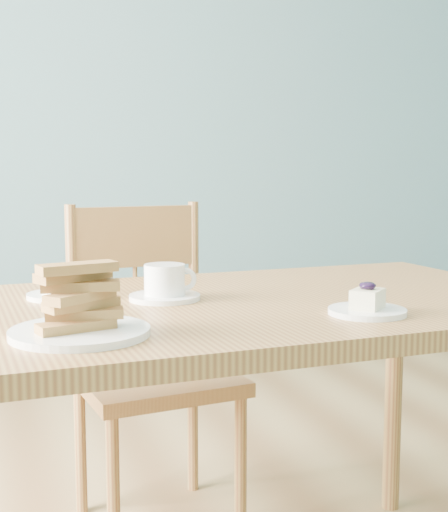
{
  "coord_description": "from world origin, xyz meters",
  "views": [
    {
      "loc": [
        -0.7,
        -1.64,
        1.02
      ],
      "look_at": [
        -0.21,
        -0.17,
        0.83
      ],
      "focal_mm": 50.0,
      "sensor_mm": 36.0,
      "label": 1
    }
  ],
  "objects_px": {
    "dining_table": "(242,333)",
    "biscotti_plate": "(79,311)",
    "dining_chair": "(151,363)",
    "cheesecake_plate_far": "(60,291)",
    "cheesecake_plate_near": "(367,306)",
    "coffee_cup": "(165,285)"
  },
  "relations": [
    {
      "from": "dining_table",
      "to": "biscotti_plate",
      "type": "distance_m",
      "value": 0.45
    },
    {
      "from": "dining_table",
      "to": "dining_chair",
      "type": "relative_size",
      "value": 1.54
    },
    {
      "from": "dining_table",
      "to": "cheesecake_plate_far",
      "type": "relative_size",
      "value": 9.82
    },
    {
      "from": "dining_table",
      "to": "cheesecake_plate_far",
      "type": "xyz_separation_m",
      "value": [
        -0.37,
        0.15,
        0.09
      ]
    },
    {
      "from": "dining_chair",
      "to": "cheesecake_plate_near",
      "type": "distance_m",
      "value": 0.84
    },
    {
      "from": "coffee_cup",
      "to": "biscotti_plate",
      "type": "height_order",
      "value": "biscotti_plate"
    },
    {
      "from": "dining_table",
      "to": "coffee_cup",
      "type": "xyz_separation_m",
      "value": [
        -0.16,
        0.05,
        0.11
      ]
    },
    {
      "from": "dining_table",
      "to": "cheesecake_plate_far",
      "type": "distance_m",
      "value": 0.41
    },
    {
      "from": "dining_chair",
      "to": "cheesecake_plate_far",
      "type": "xyz_separation_m",
      "value": [
        -0.29,
        -0.38,
        0.29
      ]
    },
    {
      "from": "coffee_cup",
      "to": "biscotti_plate",
      "type": "bearing_deg",
      "value": -114.81
    },
    {
      "from": "coffee_cup",
      "to": "cheesecake_plate_far",
      "type": "bearing_deg",
      "value": 169.31
    },
    {
      "from": "cheesecake_plate_near",
      "to": "biscotti_plate",
      "type": "xyz_separation_m",
      "value": [
        -0.55,
        -0.0,
        0.03
      ]
    },
    {
      "from": "dining_chair",
      "to": "coffee_cup",
      "type": "relative_size",
      "value": 5.99
    },
    {
      "from": "cheesecake_plate_near",
      "to": "coffee_cup",
      "type": "bearing_deg",
      "value": 140.48
    },
    {
      "from": "dining_chair",
      "to": "biscotti_plate",
      "type": "height_order",
      "value": "dining_chair"
    },
    {
      "from": "dining_table",
      "to": "cheesecake_plate_near",
      "type": "relative_size",
      "value": 9.4
    },
    {
      "from": "cheesecake_plate_near",
      "to": "cheesecake_plate_far",
      "type": "distance_m",
      "value": 0.66
    },
    {
      "from": "cheesecake_plate_far",
      "to": "coffee_cup",
      "type": "height_order",
      "value": "coffee_cup"
    },
    {
      "from": "coffee_cup",
      "to": "cheesecake_plate_near",
      "type": "bearing_deg",
      "value": -26.24
    },
    {
      "from": "cheesecake_plate_near",
      "to": "cheesecake_plate_far",
      "type": "xyz_separation_m",
      "value": [
        -0.54,
        0.37,
        -0.0
      ]
    },
    {
      "from": "dining_chair",
      "to": "cheesecake_plate_near",
      "type": "height_order",
      "value": "dining_chair"
    },
    {
      "from": "biscotti_plate",
      "to": "dining_table",
      "type": "bearing_deg",
      "value": 30.83
    }
  ]
}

